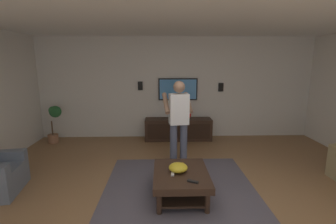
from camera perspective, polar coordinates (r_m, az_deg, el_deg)
The scene contains 16 objects.
ground_plane at distance 3.66m, azimuth 5.17°, elevation -21.24°, with size 8.52×8.52×0.00m, color olive.
wall_back_tv at distance 6.44m, azimuth 1.91°, elevation 5.67°, with size 0.10×7.30×2.62m, color silver.
ceiling_slab at distance 3.15m, azimuth 6.14°, elevation 24.19°, with size 6.80×7.30×0.10m, color white.
area_rug at distance 4.04m, azimuth 2.76°, elevation -17.65°, with size 2.42×2.39×0.01m, color #514C56.
coffee_table at distance 3.73m, azimuth 3.04°, elevation -15.27°, with size 1.00×0.80×0.40m.
media_console at distance 6.31m, azimuth 2.41°, elevation -4.05°, with size 0.45×1.70×0.55m.
tv at distance 6.36m, azimuth 2.34°, elevation 5.35°, with size 0.05×1.01×0.57m.
person_standing at distance 4.65m, azimuth 2.51°, elevation -1.41°, with size 0.58×0.59×1.64m.
potted_plant_tall at distance 6.61m, azimuth -25.12°, elevation -1.45°, with size 0.28×0.37×0.93m.
bowl at distance 3.67m, azimuth 2.40°, elevation -12.87°, with size 0.28×0.28×0.12m, color gold.
remote_white at distance 3.61m, azimuth 1.14°, elevation -14.14°, with size 0.15×0.04×0.02m, color white.
remote_black at distance 3.41m, azimuth 5.83°, elevation -15.87°, with size 0.15×0.04×0.02m, color black.
book at distance 3.81m, azimuth 2.80°, elevation -12.67°, with size 0.22×0.16×0.04m, color orange.
vase_round at distance 6.21m, azimuth 4.44°, elevation -0.67°, with size 0.22×0.22×0.22m, color red.
wall_speaker_left at distance 6.54m, azimuth 12.29°, elevation 5.71°, with size 0.06×0.12×0.22m, color black.
wall_speaker_right at distance 6.37m, azimuth -6.51°, elevation 6.10°, with size 0.06×0.12×0.22m, color black.
Camera 1 is at (-3.05, 0.39, 1.99)m, focal length 26.03 mm.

